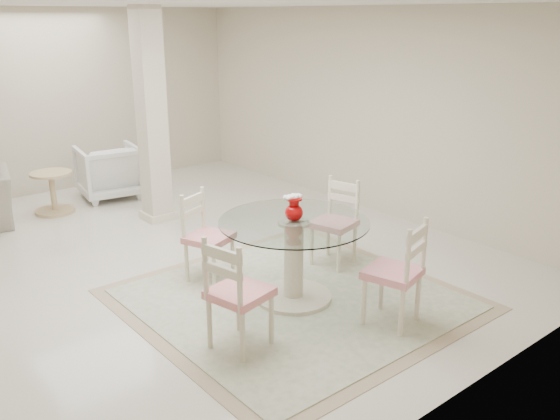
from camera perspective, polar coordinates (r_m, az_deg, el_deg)
ground at (r=6.76m, az=-10.07°, el=-4.48°), size 7.00×7.00×0.00m
room_shell at (r=6.29m, az=-11.01°, el=11.31°), size 6.02×7.02×2.71m
column at (r=7.73m, az=-12.25°, el=8.70°), size 0.30×0.30×2.70m
area_rug at (r=5.71m, az=1.29°, el=-8.55°), size 2.87×2.87×0.02m
dining_table at (r=5.54m, az=1.32°, el=-4.87°), size 1.38×1.38×0.80m
red_vase at (r=5.36m, az=1.34°, el=0.17°), size 0.19×0.17×0.25m
dining_chair_east at (r=6.35m, az=5.53°, el=-0.56°), size 0.50×0.50×1.03m
dining_chair_north at (r=5.98m, az=-7.39°, el=-1.90°), size 0.53×0.53×1.02m
dining_chair_west at (r=4.67m, az=-4.48°, el=-7.35°), size 0.52×0.52×1.08m
dining_chair_south at (r=5.13m, az=11.55°, el=-5.30°), size 0.53×0.53×1.07m
armchair_white at (r=9.08m, az=-16.13°, el=3.58°), size 0.96×0.98×0.78m
side_table at (r=8.63m, az=-20.99°, el=1.44°), size 0.55×0.55×0.57m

